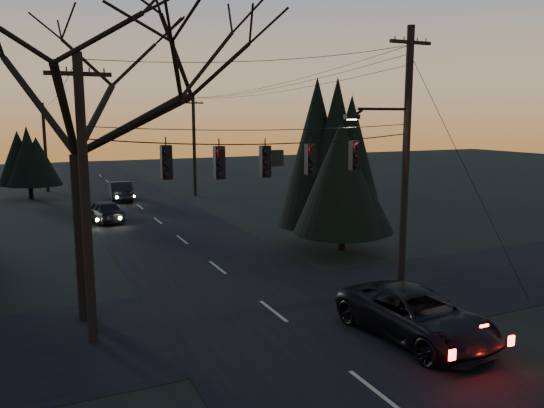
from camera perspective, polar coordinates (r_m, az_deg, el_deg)
name	(u,v)px	position (r m, az deg, el deg)	size (l,w,h in m)	color
main_road	(192,248)	(27.87, -8.55, -4.69)	(8.00, 120.00, 0.02)	black
cross_road	(273,311)	(18.88, 0.13, -11.46)	(60.00, 7.00, 0.02)	black
utility_pole_right	(400,290)	(21.64, 13.64, -9.01)	(5.00, 0.30, 10.00)	black
utility_pole_left	(94,341)	(17.42, -18.65, -13.83)	(1.80, 0.30, 8.50)	black
utility_pole_far_r	(195,196)	(46.36, -8.25, 0.90)	(1.80, 0.30, 8.50)	black
utility_pole_far_l	(48,192)	(52.47, -22.93, 1.23)	(0.30, 0.30, 8.00)	black
span_signal_assembly	(267,160)	(17.61, -0.57, 4.77)	(11.50, 0.44, 1.51)	black
bare_tree_left	(72,84)	(18.09, -20.71, 11.99)	(10.62, 10.62, 11.06)	black
evergreen_right	(343,161)	(26.66, 7.69, 4.57)	(4.52, 4.52, 7.89)	black
evergreen_dist	(28,159)	(47.93, -24.73, 4.42)	(3.99, 3.99, 5.47)	black
suv_near	(416,315)	(17.04, 15.24, -11.49)	(2.48, 5.38, 1.50)	black
sedan_oncoming_a	(104,211)	(35.90, -17.59, -0.73)	(1.69, 4.20, 1.43)	black
sedan_oncoming_b	(121,191)	(44.84, -15.98, 1.35)	(1.64, 4.71, 1.55)	black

